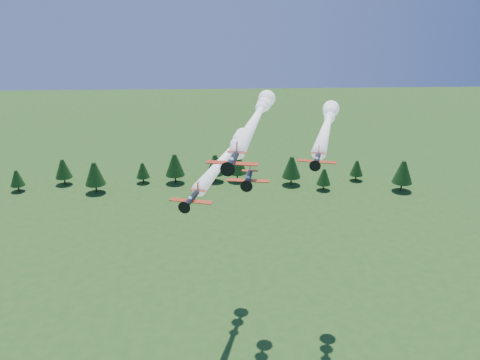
{
  "coord_description": "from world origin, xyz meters",
  "views": [
    {
      "loc": [
        -4.84,
        -84.04,
        77.12
      ],
      "look_at": [
        -1.37,
        0.0,
        44.71
      ],
      "focal_mm": 40.0,
      "sensor_mm": 36.0,
      "label": 1
    }
  ],
  "objects_px": {
    "plane_slot": "(248,178)",
    "plane_right": "(327,123)",
    "plane_lead": "(257,117)",
    "plane_left": "(228,153)"
  },
  "relations": [
    {
      "from": "plane_lead",
      "to": "plane_right",
      "type": "xyz_separation_m",
      "value": [
        14.6,
        3.54,
        -2.41
      ]
    },
    {
      "from": "plane_left",
      "to": "plane_right",
      "type": "bearing_deg",
      "value": -1.03
    },
    {
      "from": "plane_lead",
      "to": "plane_slot",
      "type": "bearing_deg",
      "value": -91.91
    },
    {
      "from": "plane_slot",
      "to": "plane_right",
      "type": "bearing_deg",
      "value": 43.03
    },
    {
      "from": "plane_lead",
      "to": "plane_left",
      "type": "distance_m",
      "value": 15.1
    },
    {
      "from": "plane_lead",
      "to": "plane_slot",
      "type": "height_order",
      "value": "plane_lead"
    },
    {
      "from": "plane_left",
      "to": "plane_slot",
      "type": "height_order",
      "value": "plane_slot"
    },
    {
      "from": "plane_slot",
      "to": "plane_lead",
      "type": "bearing_deg",
      "value": 84.22
    },
    {
      "from": "plane_lead",
      "to": "plane_slot",
      "type": "relative_size",
      "value": 5.31
    },
    {
      "from": "plane_lead",
      "to": "plane_slot",
      "type": "xyz_separation_m",
      "value": [
        -1.98,
        -8.12,
        -9.54
      ]
    }
  ]
}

